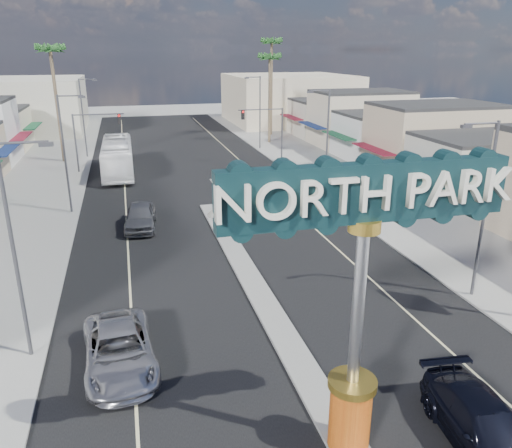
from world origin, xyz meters
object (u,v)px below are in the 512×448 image
palm_right_mid (270,62)px  suv_right (485,427)px  palm_right_far (272,47)px  city_bus (118,157)px  streetlight_l_near (17,243)px  streetlight_r_mid (326,137)px  palm_left_far (51,55)px  gateway_sign (360,281)px  car_parked_right (287,191)px  streetlight_r_near (483,203)px  traffic_signal_right (267,124)px  streetlight_r_far (259,109)px  streetlight_l_mid (66,149)px  suv_left (119,350)px  car_parked_left (140,216)px  traffic_signal_left (93,131)px  streetlight_l_far (84,114)px

palm_right_mid → suv_right: bearing=-99.1°
palm_right_far → city_bus: 31.14m
suv_right → streetlight_l_near: bearing=154.0°
streetlight_r_mid → palm_left_far: palm_left_far is taller
gateway_sign → palm_left_far: bearing=105.1°
streetlight_r_mid → car_parked_right: (-3.64, -0.91, -4.29)m
streetlight_l_near → palm_right_far: 58.35m
gateway_sign → streetlight_r_near: (10.43, 8.02, -0.86)m
traffic_signal_right → streetlight_r_far: (1.25, 8.01, 0.79)m
streetlight_r_near → palm_left_far: size_ratio=0.69×
streetlight_l_mid → suv_left: 22.37m
streetlight_l_near → streetlight_r_mid: 28.90m
traffic_signal_right → palm_right_mid: (3.82, 12.01, 6.33)m
streetlight_l_near → car_parked_left: bearing=71.9°
gateway_sign → car_parked_right: (6.80, 27.11, -5.15)m
streetlight_l_near → suv_left: bearing=-26.3°
streetlight_r_near → car_parked_right: bearing=100.8°
streetlight_r_near → suv_left: bearing=-174.5°
palm_right_mid → streetlight_l_mid: bearing=-132.0°
traffic_signal_left → suv_right: bearing=-72.8°
traffic_signal_right → suv_left: (-16.19, -35.69, -3.46)m
gateway_sign → streetlight_l_near: 13.19m
streetlight_r_far → streetlight_r_mid: bearing=-90.0°
traffic_signal_left → palm_left_far: palm_left_far is taller
palm_left_far → traffic_signal_right: bearing=-15.1°
streetlight_l_near → palm_left_far: size_ratio=0.69×
traffic_signal_right → palm_left_far: 24.09m
streetlight_l_far → suv_right: (14.60, -51.07, -4.26)m
traffic_signal_right → streetlight_l_far: 21.20m
traffic_signal_left → streetlight_r_mid: size_ratio=0.67×
palm_right_far → city_bus: size_ratio=1.14×
traffic_signal_left → streetlight_r_near: streetlight_r_near is taller
car_parked_right → city_bus: (-13.80, 13.61, 0.95)m
streetlight_r_near → traffic_signal_right: bearing=92.1°
streetlight_l_near → streetlight_l_far: (0.00, 42.00, 0.00)m
traffic_signal_left → suv_right: traffic_signal_left is taller
palm_left_far → suv_left: palm_left_far is taller
car_parked_left → traffic_signal_left: bearing=106.4°
traffic_signal_right → car_parked_left: size_ratio=1.15×
streetlight_r_far → city_bus: streetlight_r_far is taller
palm_right_mid → car_parked_right: bearing=-103.0°
car_parked_left → gateway_sign: bearing=-71.2°
streetlight_l_near → car_parked_right: (17.23, 19.09, -4.29)m
streetlight_l_mid → suv_left: (3.43, -21.69, -4.26)m
city_bus → streetlight_r_far: bearing=28.6°
streetlight_l_near → streetlight_l_far: size_ratio=1.00×
traffic_signal_right → palm_right_far: palm_right_far is taller
streetlight_r_far → city_bus: bearing=-151.9°
streetlight_l_far → streetlight_r_far: (20.87, 0.00, 0.00)m
palm_right_far → city_bus: palm_right_far is taller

